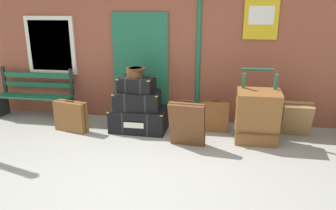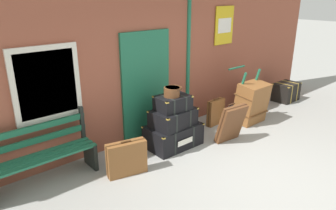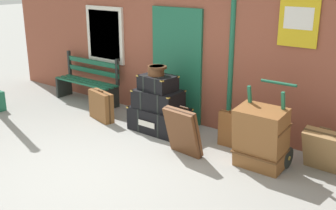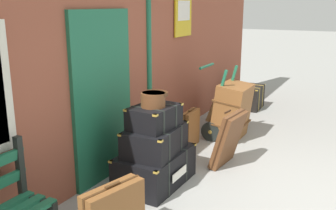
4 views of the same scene
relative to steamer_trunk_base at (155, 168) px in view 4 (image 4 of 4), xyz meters
name	(u,v)px [view 4 (image 4 of 4)]	position (x,y,z in m)	size (l,w,h in m)	color
ground_plane	(308,208)	(0.28, -1.77, -0.21)	(60.00, 60.00, 0.00)	gray
brick_facade	(109,49)	(0.26, 0.82, 1.39)	(10.40, 0.35, 3.20)	brown
steamer_trunk_base	(155,168)	(0.00, 0.00, 0.00)	(1.02, 0.68, 0.43)	black
steamer_trunk_middle	(155,140)	(-0.02, -0.01, 0.37)	(0.85, 0.60, 0.33)	black
steamer_trunk_top	(154,117)	(-0.03, -0.01, 0.66)	(0.64, 0.49, 0.27)	black
round_hatbox	(153,99)	(-0.05, -0.02, 0.89)	(0.34, 0.30, 0.17)	brown
porters_trolley	(221,121)	(2.06, -0.10, 0.06)	(0.71, 0.65, 1.19)	black
large_brown_trunk	(232,111)	(2.06, -0.27, 0.25)	(0.70, 0.54, 0.93)	brown
suitcase_oxblood	(228,139)	(0.95, -0.60, 0.17)	(0.60, 0.37, 0.78)	brown
suitcase_caramel	(221,106)	(2.79, 0.19, 0.11)	(0.51, 0.42, 0.64)	olive
suitcase_slate	(191,129)	(1.38, 0.16, 0.08)	(0.48, 0.15, 0.61)	brown
corner_trunk	(250,97)	(4.06, 0.01, 0.03)	(0.70, 0.50, 0.49)	black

